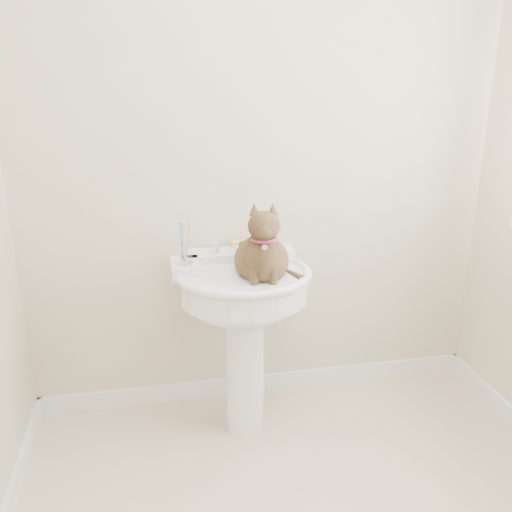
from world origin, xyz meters
TOP-DOWN VIEW (x-y plane):
  - wall_back at (0.00, 1.10)m, footprint 2.20×0.00m
  - baseboard_back at (0.00, 1.09)m, footprint 2.20×0.02m
  - pedestal_sink at (-0.14, 0.81)m, footprint 0.59×0.58m
  - faucet at (-0.14, 0.95)m, footprint 0.28×0.12m
  - soap_bar at (-0.11, 1.04)m, footprint 0.10×0.07m
  - toothbrush_cup at (-0.38, 0.85)m, footprint 0.07×0.07m
  - cat at (-0.07, 0.74)m, footprint 0.25×0.31m

SIDE VIEW (x-z plane):
  - baseboard_back at x=0.00m, z-range 0.00..0.09m
  - pedestal_sink at x=-0.14m, z-range 0.23..1.04m
  - soap_bar at x=-0.11m, z-range 0.81..0.84m
  - faucet at x=-0.14m, z-range 0.78..0.92m
  - toothbrush_cup at x=-0.38m, z-range 0.77..0.95m
  - cat at x=-0.07m, z-range 0.64..1.09m
  - wall_back at x=0.00m, z-range 0.00..2.50m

